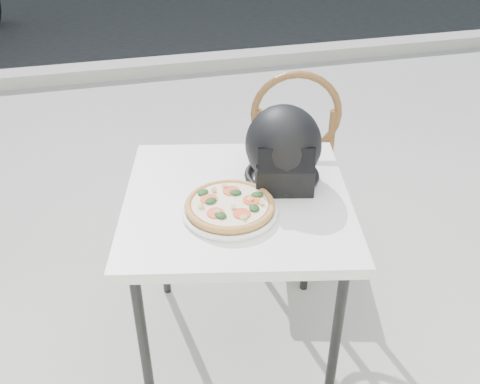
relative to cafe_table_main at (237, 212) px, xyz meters
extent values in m
plane|color=#9E9D96|center=(-0.15, 0.52, -0.73)|extent=(80.00, 80.00, 0.00)
cube|color=#9A9790|center=(-0.15, 3.52, -0.67)|extent=(30.00, 0.25, 0.12)
cube|color=silver|center=(0.00, 0.00, 0.05)|extent=(1.00, 1.00, 0.04)
cylinder|color=black|center=(-0.41, -0.26, -0.35)|extent=(0.05, 0.05, 0.76)
cylinder|color=black|center=(0.26, -0.41, -0.35)|extent=(0.05, 0.05, 0.76)
cylinder|color=black|center=(-0.26, 0.41, -0.35)|extent=(0.05, 0.05, 0.76)
cylinder|color=black|center=(0.41, 0.26, -0.35)|extent=(0.05, 0.05, 0.76)
cylinder|color=white|center=(-0.05, -0.10, 0.08)|extent=(0.44, 0.44, 0.01)
torus|color=white|center=(-0.05, -0.10, 0.09)|extent=(0.46, 0.46, 0.02)
cylinder|color=#BC8745|center=(-0.05, -0.10, 0.10)|extent=(0.37, 0.37, 0.01)
torus|color=#BC8745|center=(-0.05, -0.10, 0.11)|extent=(0.38, 0.38, 0.02)
cylinder|color=#B03313|center=(-0.05, -0.10, 0.11)|extent=(0.33, 0.33, 0.00)
cylinder|color=beige|center=(-0.05, -0.10, 0.11)|extent=(0.32, 0.32, 0.00)
cylinder|color=#D84B25|center=(0.03, -0.10, 0.12)|extent=(0.07, 0.07, 0.00)
cylinder|color=#D84B25|center=(-0.03, -0.02, 0.12)|extent=(0.07, 0.07, 0.00)
cylinder|color=#D84B25|center=(-0.12, -0.05, 0.12)|extent=(0.07, 0.07, 0.00)
cylinder|color=#D84B25|center=(-0.11, -0.14, 0.12)|extent=(0.07, 0.07, 0.00)
cylinder|color=#D84B25|center=(-0.03, -0.17, 0.12)|extent=(0.07, 0.07, 0.00)
ellipsoid|color=#163814|center=(-0.02, -0.04, 0.12)|extent=(0.05, 0.04, 0.01)
ellipsoid|color=#163814|center=(-0.11, -0.07, 0.12)|extent=(0.06, 0.05, 0.01)
ellipsoid|color=#163814|center=(0.02, -0.15, 0.12)|extent=(0.04, 0.05, 0.01)
ellipsoid|color=#163814|center=(-0.10, -0.17, 0.12)|extent=(0.06, 0.06, 0.01)
ellipsoid|color=#163814|center=(0.06, -0.07, 0.12)|extent=(0.05, 0.04, 0.01)
ellipsoid|color=#163814|center=(-0.13, -0.01, 0.12)|extent=(0.06, 0.06, 0.01)
cylinder|color=#F5E695|center=(-0.05, -0.13, 0.12)|extent=(0.02, 0.03, 0.02)
cylinder|color=#F5E695|center=(-0.09, -0.01, 0.12)|extent=(0.03, 0.03, 0.02)
cylinder|color=#F5E695|center=(0.02, -0.10, 0.12)|extent=(0.03, 0.02, 0.02)
cylinder|color=#F5E695|center=(-0.05, 0.01, 0.12)|extent=(0.02, 0.03, 0.02)
cylinder|color=#F5E695|center=(-0.03, -0.20, 0.12)|extent=(0.03, 0.03, 0.02)
cylinder|color=#F5E695|center=(-0.15, -0.10, 0.12)|extent=(0.03, 0.03, 0.02)
cylinder|color=#F5E695|center=(0.06, -0.13, 0.12)|extent=(0.02, 0.03, 0.02)
cylinder|color=#F5E695|center=(-0.11, -0.15, 0.12)|extent=(0.03, 0.03, 0.02)
ellipsoid|color=black|center=(0.20, 0.08, 0.22)|extent=(0.35, 0.37, 0.30)
cube|color=black|center=(0.18, 0.00, 0.13)|extent=(0.24, 0.16, 0.12)
torus|color=black|center=(0.20, 0.08, 0.09)|extent=(0.36, 0.36, 0.03)
cube|color=black|center=(0.17, -0.04, 0.23)|extent=(0.21, 0.09, 0.09)
cube|color=brown|center=(0.43, 0.62, -0.26)|extent=(0.51, 0.51, 0.04)
cylinder|color=brown|center=(0.64, 0.73, -0.50)|extent=(0.04, 0.04, 0.46)
cylinder|color=brown|center=(0.31, 0.82, -0.50)|extent=(0.04, 0.04, 0.46)
cylinder|color=brown|center=(0.55, 0.41, -0.50)|extent=(0.04, 0.04, 0.46)
cylinder|color=brown|center=(0.23, 0.50, -0.50)|extent=(0.04, 0.04, 0.46)
cylinder|color=brown|center=(0.55, 0.40, -0.04)|extent=(0.04, 0.04, 0.44)
cylinder|color=brown|center=(0.22, 0.49, -0.04)|extent=(0.04, 0.04, 0.44)
torus|color=brown|center=(0.38, 0.44, 0.16)|extent=(0.40, 0.14, 0.41)
camera|label=1|loc=(-0.40, -1.61, 1.18)|focal=40.00mm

